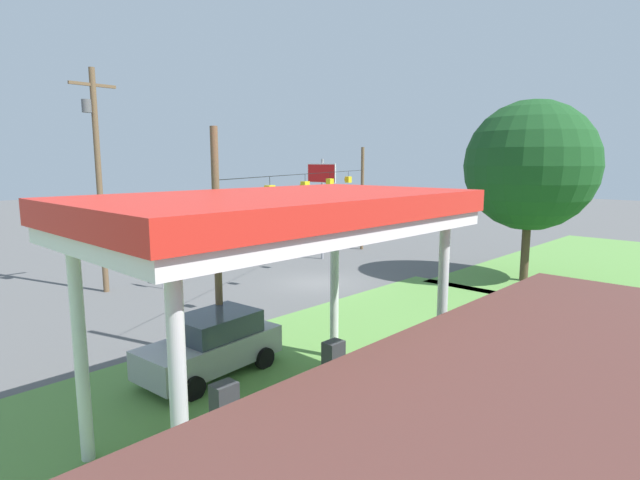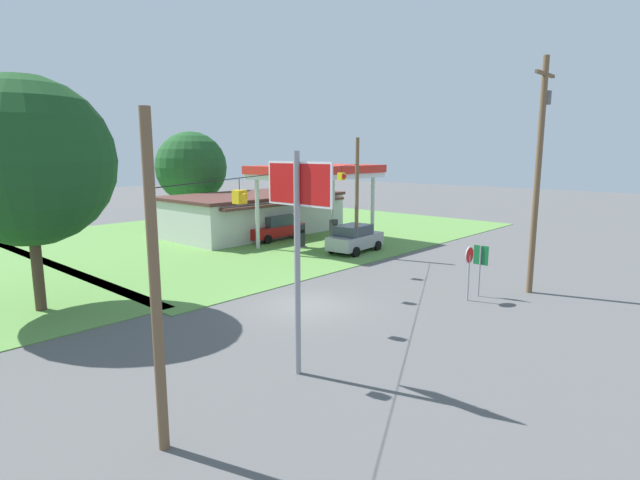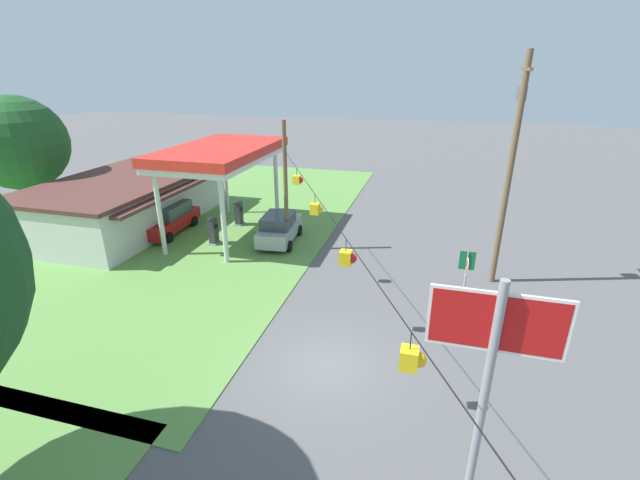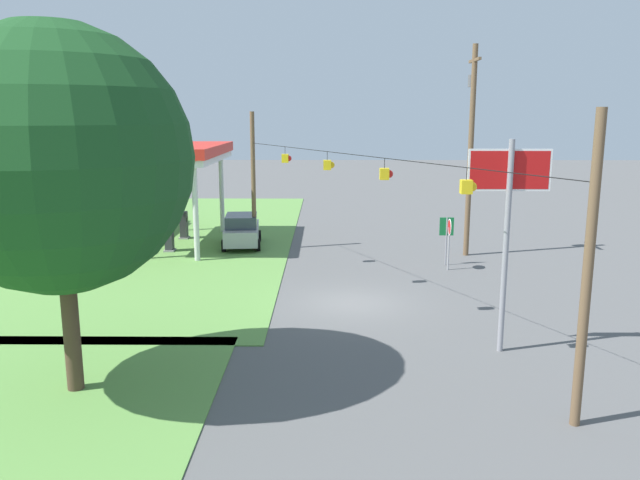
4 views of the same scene
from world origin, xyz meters
name	(u,v)px [view 1 (image 1 of 4)]	position (x,y,z in m)	size (l,w,h in m)	color
ground_plane	(319,283)	(0.00, 0.00, 0.00)	(160.00, 160.00, 0.00)	#565656
gas_station_canopy	(283,217)	(11.22, 9.62, 5.19)	(9.40, 5.34, 5.72)	silver
fuel_pump_near	(333,372)	(9.43, 9.62, 0.79)	(0.71, 0.56, 1.67)	gray
fuel_pump_far	(225,421)	(13.00, 9.62, 0.79)	(0.71, 0.56, 1.67)	gray
car_at_pumps_front	(212,344)	(10.75, 5.82, 0.96)	(4.55, 2.41, 1.87)	#9E9EA3
car_at_pumps_rear	(436,434)	(10.51, 13.42, 0.96)	(5.11, 2.23, 1.89)	#AD1414
stop_sign_roadside	(179,252)	(5.49, -4.86, 1.81)	(0.80, 0.08, 2.50)	#99999E
stop_sign_overhead	(322,186)	(-4.99, -4.50, 4.87)	(0.22, 2.52, 6.67)	gray
route_sign	(161,256)	(6.50, -4.93, 1.71)	(0.10, 0.70, 2.40)	gray
utility_pole_main	(98,170)	(8.78, -6.44, 6.05)	(2.20, 0.44, 10.87)	brown
signal_span_gantry	(318,206)	(0.00, -0.01, 4.14)	(19.99, 10.24, 7.55)	brown
tree_west_verge	(531,166)	(-8.06, 7.87, 6.26)	(6.89, 6.89, 9.71)	#4C3828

